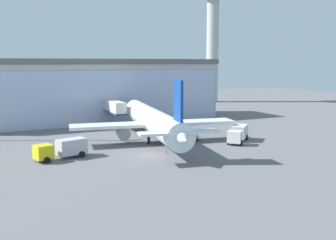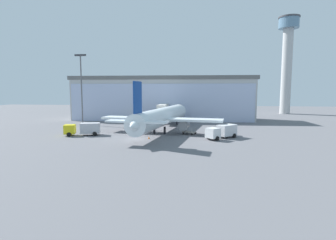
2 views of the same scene
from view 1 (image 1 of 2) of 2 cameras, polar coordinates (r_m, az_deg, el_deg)
name	(u,v)px [view 1 (image 1 of 2)]	position (r m, az deg, el deg)	size (l,w,h in m)	color
ground	(153,155)	(57.73, -2.17, -5.09)	(240.00, 240.00, 0.00)	slate
terminal_building	(94,90)	(91.24, -10.75, 4.24)	(59.60, 15.53, 14.19)	#B4B4B4
jet_bridge	(111,106)	(83.55, -8.29, 1.98)	(2.30, 14.54, 5.63)	beige
control_tower	(213,31)	(135.68, 6.51, 12.77)	(8.26, 8.26, 39.23)	#B2B2B2
airplane	(153,121)	(66.89, -2.23, -0.12)	(28.01, 37.45, 11.14)	white
catering_truck	(63,148)	(57.17, -15.04, -4.00)	(7.62, 4.21, 2.65)	yellow
fuel_truck	(238,133)	(67.85, 10.14, -1.92)	(6.69, 6.74, 2.65)	silver
baggage_cart	(191,138)	(68.25, 3.34, -2.57)	(3.22, 2.84, 1.50)	#9E998C
safety_cone_nose	(166,151)	(59.08, -0.36, -4.50)	(0.36, 0.36, 0.55)	orange
safety_cone_wingtip	(65,149)	(62.56, -14.68, -4.05)	(0.36, 0.36, 0.55)	orange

